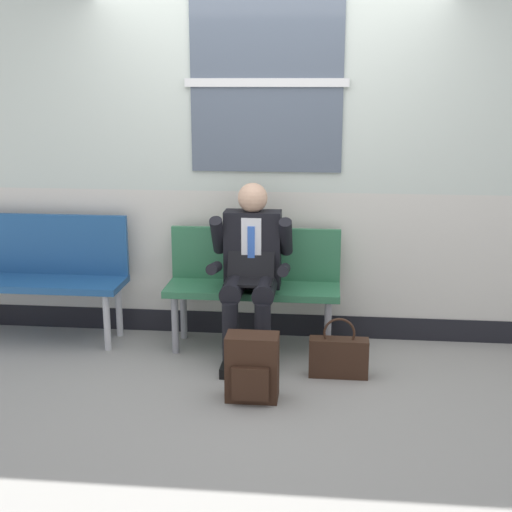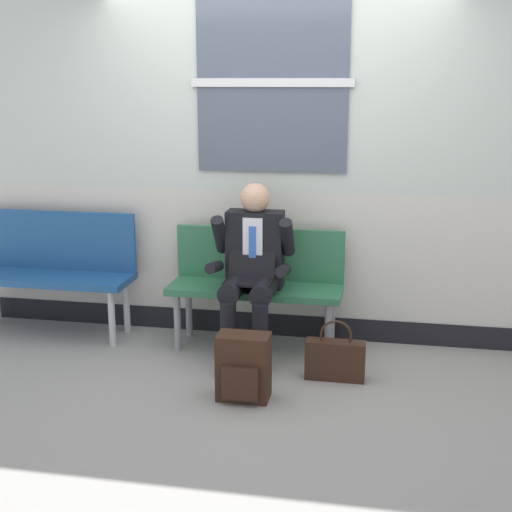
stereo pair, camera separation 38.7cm
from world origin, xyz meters
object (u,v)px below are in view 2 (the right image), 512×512
Objects in this scene: person_seated at (252,267)px; handbag at (335,359)px; bench_with_person at (257,278)px; backpack at (243,368)px; bench_empty at (53,264)px.

person_seated reaches higher than handbag.
bench_with_person is 3.00× the size of backpack.
bench_empty is 3.03× the size of backpack.
bench_with_person is at bearing -0.26° from bench_empty.
backpack is 1.02× the size of handbag.
handbag is (0.54, 0.40, -0.06)m from backpack.
person_seated is at bearing 96.79° from backpack.
person_seated reaches higher than backpack.
bench_empty is 1.62m from person_seated.
bench_with_person is 0.24m from person_seated.
bench_with_person is 0.89m from handbag.
bench_empty is at bearing 179.74° from bench_with_person.
bench_with_person is 1.60m from bench_empty.
person_seated is 2.99× the size of handbag.
backpack is at bearing -83.21° from person_seated.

